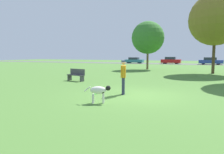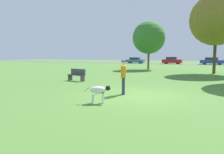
% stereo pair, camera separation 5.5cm
% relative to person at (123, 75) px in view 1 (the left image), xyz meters
% --- Properties ---
extents(ground_plane, '(120.00, 120.00, 0.00)m').
position_rel_person_xyz_m(ground_plane, '(0.72, 0.03, -0.92)').
color(ground_plane, '#4C7A33').
extents(far_road_strip, '(120.00, 6.00, 0.01)m').
position_rel_person_xyz_m(far_road_strip, '(0.72, 35.45, -0.91)').
color(far_road_strip, '#5B5B59').
rests_on(far_road_strip, ground_plane).
extents(person, '(0.33, 0.63, 1.57)m').
position_rel_person_xyz_m(person, '(0.00, 0.00, 0.00)').
color(person, '#2D334C').
rests_on(person, ground_plane).
extents(dog, '(0.98, 0.51, 0.67)m').
position_rel_person_xyz_m(dog, '(-0.17, -2.08, -0.45)').
color(dog, silver).
rests_on(dog, ground_plane).
extents(frisbee, '(0.21, 0.21, 0.02)m').
position_rel_person_xyz_m(frisbee, '(-1.24, -0.50, -0.91)').
color(frisbee, '#33D838').
rests_on(frisbee, ground_plane).
extents(tree_far_left, '(3.99, 3.99, 5.91)m').
position_rel_person_xyz_m(tree_far_left, '(-3.37, 17.29, 3.00)').
color(tree_far_left, brown).
rests_on(tree_far_left, ground_plane).
extents(tree_mid_center, '(4.92, 4.92, 7.61)m').
position_rel_person_xyz_m(tree_mid_center, '(3.99, 13.95, 4.22)').
color(tree_mid_center, '#4C3826').
rests_on(tree_mid_center, ground_plane).
extents(parked_car_teal, '(3.90, 1.77, 1.26)m').
position_rel_person_xyz_m(parked_car_teal, '(-11.00, 35.51, -0.30)').
color(parked_car_teal, teal).
rests_on(parked_car_teal, ground_plane).
extents(parked_car_red, '(3.83, 1.77, 1.39)m').
position_rel_person_xyz_m(parked_car_red, '(-3.37, 35.80, -0.24)').
color(parked_car_red, red).
rests_on(parked_car_red, ground_plane).
extents(parked_car_blue, '(4.23, 1.87, 1.33)m').
position_rel_person_xyz_m(parked_car_blue, '(3.93, 35.28, -0.25)').
color(parked_car_blue, '#284293').
rests_on(parked_car_blue, ground_plane).
extents(park_bench, '(1.46, 0.72, 0.84)m').
position_rel_person_xyz_m(park_bench, '(-4.86, 3.55, -0.46)').
color(park_bench, '#47474C').
rests_on(park_bench, ground_plane).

